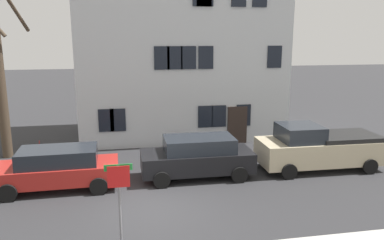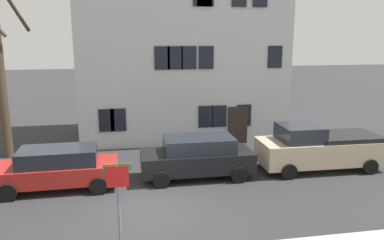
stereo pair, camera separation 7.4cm
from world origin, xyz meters
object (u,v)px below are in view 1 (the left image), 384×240
(building_main, at_px, (179,40))
(car_red_wagon, at_px, (57,168))
(pickup_truck_beige, at_px, (318,147))
(bicycle_leaning, at_px, (44,154))
(car_black_wagon, at_px, (197,156))
(street_sign_pole, at_px, (119,191))

(building_main, xyz_separation_m, car_red_wagon, (-6.12, -8.18, -4.80))
(pickup_truck_beige, height_order, bicycle_leaning, pickup_truck_beige)
(building_main, relative_size, car_black_wagon, 2.58)
(bicycle_leaning, bearing_deg, pickup_truck_beige, -14.88)
(car_red_wagon, xyz_separation_m, bicycle_leaning, (-1.21, 3.62, -0.50))
(pickup_truck_beige, bearing_deg, car_red_wagon, -178.41)
(car_black_wagon, distance_m, bicycle_leaning, 7.67)
(car_red_wagon, height_order, pickup_truck_beige, pickup_truck_beige)
(car_red_wagon, height_order, street_sign_pole, street_sign_pole)
(car_red_wagon, height_order, car_black_wagon, car_black_wagon)
(building_main, bearing_deg, car_black_wagon, -93.30)
(building_main, xyz_separation_m, bicycle_leaning, (-7.32, -4.56, -5.30))
(street_sign_pole, distance_m, bicycle_leaning, 9.49)
(building_main, bearing_deg, bicycle_leaning, -148.09)
(car_black_wagon, xyz_separation_m, bicycle_leaning, (-6.87, 3.37, -0.55))
(building_main, xyz_separation_m, pickup_truck_beige, (5.13, -7.87, -4.66))
(building_main, bearing_deg, street_sign_pole, -105.57)
(bicycle_leaning, bearing_deg, building_main, 31.91)
(car_red_wagon, height_order, bicycle_leaning, car_red_wagon)
(building_main, height_order, street_sign_pole, building_main)
(car_red_wagon, relative_size, pickup_truck_beige, 0.86)
(street_sign_pole, bearing_deg, car_black_wagon, 58.58)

